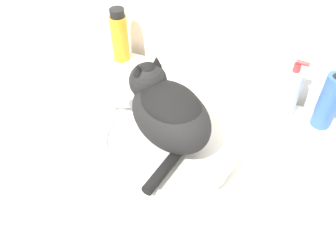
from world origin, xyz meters
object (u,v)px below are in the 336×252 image
object	(u,v)px
spray_bottle_trigger	(329,101)
shampoo_bottle_tall	(119,36)
faucet	(114,103)
cat	(167,109)
soap_pump_bottle	(289,92)

from	to	relation	value
spray_bottle_trigger	shampoo_bottle_tall	size ratio (longest dim) A/B	1.02
faucet	shampoo_bottle_tall	distance (m)	0.32
cat	soap_pump_bottle	distance (m)	0.40
spray_bottle_trigger	soap_pump_bottle	world-z (taller)	spray_bottle_trigger
spray_bottle_trigger	shampoo_bottle_tall	distance (m)	0.72
cat	faucet	bearing A→B (deg)	16.65
shampoo_bottle_tall	soap_pump_bottle	bearing A→B (deg)	0.00
cat	soap_pump_bottle	xyz separation A→B (m)	(0.25, 0.31, -0.07)
spray_bottle_trigger	soap_pump_bottle	size ratio (longest dim) A/B	1.03
faucet	cat	bearing A→B (deg)	0.66
cat	spray_bottle_trigger	world-z (taller)	cat
faucet	soap_pump_bottle	bearing A→B (deg)	41.42
faucet	soap_pump_bottle	size ratio (longest dim) A/B	0.61
shampoo_bottle_tall	soap_pump_bottle	distance (m)	0.61
faucet	spray_bottle_trigger	xyz separation A→B (m)	(0.56, 0.27, 0.03)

